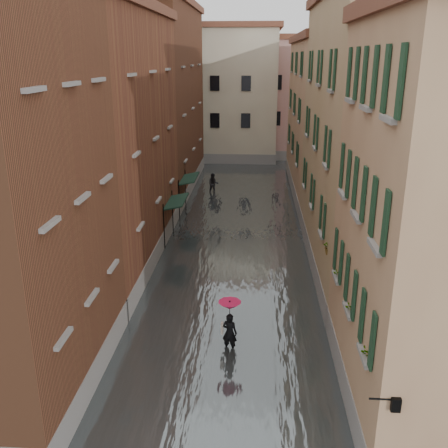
% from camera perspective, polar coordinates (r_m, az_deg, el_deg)
% --- Properties ---
extents(ground, '(120.00, 120.00, 0.00)m').
position_cam_1_polar(ground, '(18.88, -0.17, -15.09)').
color(ground, '#5B5B5D').
rests_on(ground, ground).
extents(floodwater, '(10.00, 60.00, 0.20)m').
position_cam_1_polar(floodwater, '(30.51, 1.47, -1.25)').
color(floodwater, '#4B5153').
rests_on(floodwater, ground).
extents(building_left_mid, '(6.00, 14.00, 12.50)m').
position_cam_1_polar(building_left_mid, '(26.29, -14.39, 8.81)').
color(building_left_mid, brown).
rests_on(building_left_mid, ground).
extents(building_left_far, '(6.00, 16.00, 14.00)m').
position_cam_1_polar(building_left_far, '(40.62, -7.99, 13.58)').
color(building_left_far, brown).
rests_on(building_left_far, ground).
extents(building_right_mid, '(6.00, 14.00, 13.00)m').
position_cam_1_polar(building_right_mid, '(25.68, 17.23, 8.91)').
color(building_right_mid, '#A18161').
rests_on(building_right_mid, ground).
extents(building_right_far, '(6.00, 16.00, 11.50)m').
position_cam_1_polar(building_right_far, '(40.38, 12.38, 11.52)').
color(building_right_far, '#946C4C').
rests_on(building_right_far, ground).
extents(building_end_cream, '(12.00, 9.00, 13.00)m').
position_cam_1_polar(building_end_cream, '(53.96, -0.65, 14.44)').
color(building_end_cream, beige).
rests_on(building_end_cream, ground).
extents(building_end_pink, '(10.00, 9.00, 12.00)m').
position_cam_1_polar(building_end_pink, '(56.06, 9.00, 13.87)').
color(building_end_pink, tan).
rests_on(building_end_pink, ground).
extents(awning_near, '(1.09, 2.98, 2.80)m').
position_cam_1_polar(awning_near, '(28.87, -5.53, 2.45)').
color(awning_near, black).
rests_on(awning_near, ground).
extents(awning_far, '(1.09, 3.13, 2.80)m').
position_cam_1_polar(awning_far, '(34.26, -4.05, 5.09)').
color(awning_far, black).
rests_on(awning_far, ground).
extents(wall_lantern, '(0.71, 0.22, 0.35)m').
position_cam_1_polar(wall_lantern, '(12.65, 18.90, -18.80)').
color(wall_lantern, black).
rests_on(wall_lantern, ground).
extents(window_planters, '(0.59, 8.44, 0.84)m').
position_cam_1_polar(window_planters, '(16.79, 13.92, -6.51)').
color(window_planters, brown).
rests_on(window_planters, ground).
extents(pedestrian_main, '(0.85, 0.85, 2.06)m').
position_cam_1_polar(pedestrian_main, '(18.64, 0.64, -11.22)').
color(pedestrian_main, black).
rests_on(pedestrian_main, ground).
extents(pedestrian_far, '(0.92, 0.76, 1.72)m').
position_cam_1_polar(pedestrian_far, '(39.53, -1.23, 4.58)').
color(pedestrian_far, black).
rests_on(pedestrian_far, ground).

